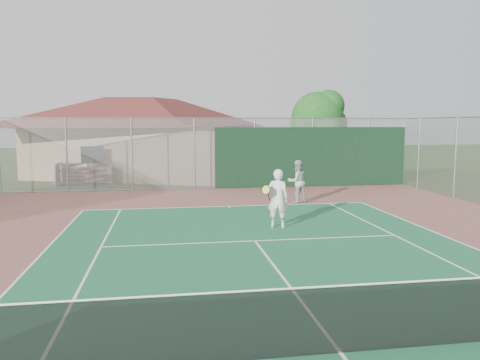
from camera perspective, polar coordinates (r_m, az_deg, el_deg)
name	(u,v)px	position (r m, az deg, el deg)	size (l,w,h in m)	color
ground	(340,354)	(7.21, 12.11, -19.99)	(120.00, 120.00, 0.00)	#2F531B
court_surface	(340,353)	(7.20, 12.11, -19.93)	(20.00, 34.00, 0.02)	#8E594E
tennis_net	(341,319)	(6.99, 12.22, -16.24)	(11.85, 0.08, 1.10)	gray
back_fence	(257,155)	(23.44, 2.05, 3.07)	(20.08, 0.11, 3.53)	gray
side_fence_right	(455,158)	(22.29, 24.78, 2.45)	(0.08, 9.00, 3.50)	gray
clubhouse	(143,129)	(29.72, -11.72, 6.08)	(15.45, 13.00, 5.68)	tan
bleachers	(85,173)	(26.61, -18.38, 0.84)	(3.03, 1.96, 1.11)	maroon
tree	(319,120)	(29.29, 9.60, 7.27)	(3.78, 3.58, 5.27)	#372014
player_white_front	(278,199)	(14.55, 4.61, -2.29)	(1.02, 0.81, 1.83)	white
player_grey_back	(297,182)	(19.20, 6.98, -0.23)	(0.97, 0.82, 1.74)	#ACAFB2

